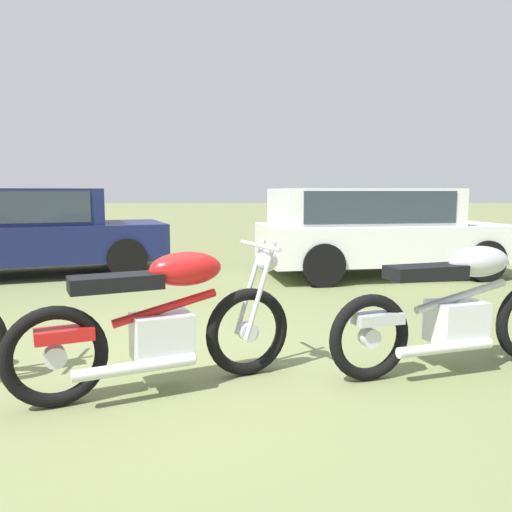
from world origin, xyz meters
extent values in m
plane|color=olive|center=(0.00, 0.00, 0.00)|extent=(120.00, 120.00, 0.00)
torus|color=black|center=(0.61, -0.05, 0.33)|extent=(0.64, 0.36, 0.67)
torus|color=black|center=(-0.62, -0.62, 0.33)|extent=(0.64, 0.36, 0.67)
cylinder|color=silver|center=(0.61, -0.05, 0.33)|extent=(0.17, 0.15, 0.14)
cylinder|color=silver|center=(-0.62, -0.62, 0.33)|extent=(0.17, 0.15, 0.14)
cylinder|color=silver|center=(0.63, 0.06, 0.66)|extent=(0.26, 0.14, 0.72)
cylinder|color=silver|center=(0.70, -0.11, 0.66)|extent=(0.26, 0.14, 0.72)
cube|color=silver|center=(0.01, -0.33, 0.38)|extent=(0.49, 0.44, 0.32)
cylinder|color=red|center=(0.04, -0.31, 0.58)|extent=(0.70, 0.37, 0.21)
ellipsoid|color=red|center=(0.18, -0.25, 0.84)|extent=(0.58, 0.46, 0.24)
cube|color=black|center=(-0.26, -0.45, 0.78)|extent=(0.65, 0.47, 0.10)
cube|color=red|center=(-0.56, -0.60, 0.47)|extent=(0.40, 0.32, 0.08)
cylinder|color=silver|center=(0.70, -0.01, 0.98)|extent=(0.30, 0.59, 0.03)
sphere|color=silver|center=(0.75, 0.02, 0.86)|extent=(0.21, 0.21, 0.16)
cylinder|color=silver|center=(-0.12, -0.56, 0.24)|extent=(0.76, 0.41, 0.08)
torus|color=black|center=(1.50, -0.17, 0.32)|extent=(0.64, 0.28, 0.65)
cylinder|color=silver|center=(1.50, -0.17, 0.32)|extent=(0.16, 0.14, 0.14)
cube|color=silver|center=(2.22, 0.06, 0.38)|extent=(0.47, 0.41, 0.32)
cylinder|color=#B7BABF|center=(2.25, 0.06, 0.58)|extent=(0.79, 0.30, 0.23)
ellipsoid|color=#B7BABF|center=(2.40, 0.11, 0.84)|extent=(0.57, 0.40, 0.24)
cube|color=black|center=(1.94, -0.04, 0.78)|extent=(0.64, 0.41, 0.10)
cube|color=#B7BABF|center=(1.56, -0.16, 0.46)|extent=(0.40, 0.28, 0.08)
cylinder|color=silver|center=(2.06, -0.16, 0.24)|extent=(0.79, 0.32, 0.08)
cube|color=#161E4C|center=(-2.89, 4.62, 0.55)|extent=(4.38, 3.02, 0.60)
cube|color=#161E4C|center=(-3.27, 4.48, 1.13)|extent=(3.19, 2.43, 0.60)
cube|color=#2D3842|center=(-3.27, 4.48, 1.15)|extent=(2.80, 2.31, 0.48)
cylinder|color=black|center=(-1.93, 5.82, 0.32)|extent=(0.68, 0.43, 0.64)
cylinder|color=black|center=(-1.38, 4.34, 0.32)|extent=(0.68, 0.43, 0.64)
cube|color=silver|center=(2.82, 4.59, 0.55)|extent=(4.25, 2.45, 0.60)
cube|color=silver|center=(2.42, 4.53, 1.13)|extent=(3.03, 2.07, 0.60)
cube|color=#2D3842|center=(2.42, 4.53, 1.15)|extent=(2.62, 2.04, 0.48)
cylinder|color=black|center=(3.96, 5.64, 0.32)|extent=(0.67, 0.32, 0.64)
cylinder|color=black|center=(4.24, 3.97, 0.32)|extent=(0.67, 0.32, 0.64)
cylinder|color=black|center=(1.40, 5.22, 0.32)|extent=(0.67, 0.32, 0.64)
cylinder|color=black|center=(1.68, 3.54, 0.32)|extent=(0.67, 0.32, 0.64)
camera|label=1|loc=(0.64, -3.76, 1.38)|focal=35.59mm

